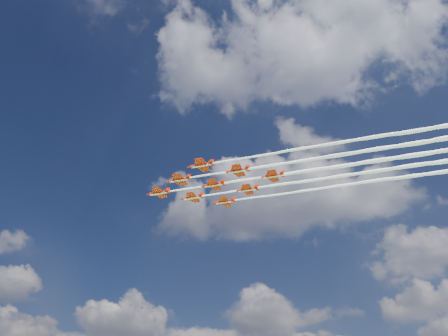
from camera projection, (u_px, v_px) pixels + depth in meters
The scene contains 9 objects.
jet_lead at pixel (302, 171), 148.88m from camera, with size 112.68×8.19×2.39m.
jet_row2_port at pixel (333, 156), 140.78m from camera, with size 112.68×8.19×2.39m.
jet_row2_starb at pixel (336, 177), 151.86m from camera, with size 112.68×8.19×2.39m.
jet_row3_port at pixel (367, 138), 132.69m from camera, with size 112.68×8.19×2.39m.
jet_row3_centre at pixel (367, 162), 143.77m from camera, with size 112.68×8.19×2.39m.
jet_row3_starb at pixel (368, 182), 154.85m from camera, with size 112.68×8.19×2.39m.
jet_row4_port at pixel (402, 145), 135.68m from camera, with size 112.68×8.19×2.39m.
jet_row4_starb at pixel (400, 168), 146.76m from camera, with size 112.68×8.19×2.39m.
jet_tail at pixel (437, 152), 138.67m from camera, with size 112.68×8.19×2.39m.
Camera 1 is at (44.96, -132.09, 4.60)m, focal length 35.00 mm.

